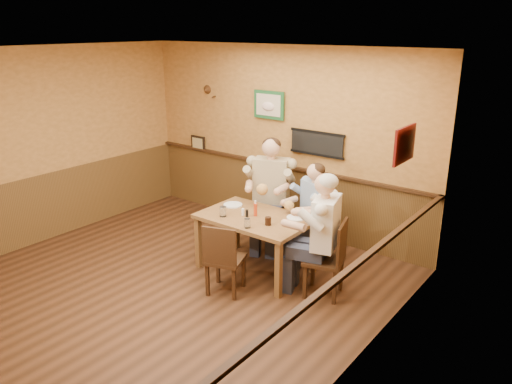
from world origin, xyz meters
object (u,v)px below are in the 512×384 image
Objects in this scene: diner_blue_polo at (315,218)px; diner_white_elder at (325,242)px; chair_back_right at (315,230)px; pepper_shaker at (247,213)px; water_glass_mid at (247,223)px; chair_near_side at (225,257)px; water_glass_left at (223,212)px; diner_tan_shirt at (271,198)px; hot_sauce_bottle at (255,209)px; cola_tumbler at (268,221)px; chair_back_left at (271,212)px; salt_shaker at (243,212)px; dining_table at (255,223)px; chair_right_end at (324,258)px.

diner_white_elder is at bearing -27.37° from diner_blue_polo.
pepper_shaker is (-0.53, -0.80, 0.37)m from chair_back_right.
diner_blue_polo reaches higher than water_glass_mid.
water_glass_left is (-0.38, 0.41, 0.37)m from chair_near_side.
diner_tan_shirt reaches higher than hot_sauce_bottle.
diner_white_elder is 13.49× the size of cola_tumbler.
diner_white_elder is at bearing -165.67° from chair_near_side.
water_glass_mid reaches higher than pepper_shaker.
pepper_shaker is at bearing -96.06° from chair_back_left.
chair_back_left reaches higher than salt_shaker.
water_glass_mid is 1.28× the size of salt_shaker.
chair_back_right is 9.57× the size of salt_shaker.
salt_shaker is 0.97× the size of pepper_shaker.
chair_back_left is 0.70× the size of diner_tan_shirt.
chair_back_left is 10.78× the size of pepper_shaker.
diner_blue_polo is 1.01m from salt_shaker.
water_glass_mid reaches higher than cola_tumbler.
hot_sauce_bottle is (-0.47, -0.71, 0.41)m from chair_back_right.
salt_shaker is 0.07m from pepper_shaker.
chair_back_right is 1.18m from water_glass_mid.
diner_blue_polo reaches higher than dining_table.
hot_sauce_bottle reaches higher than chair_near_side.
chair_back_right is 0.60× the size of diner_tan_shirt.
chair_right_end is at bearing -165.67° from chair_near_side.
chair_right_end reaches higher than water_glass_left.
pepper_shaker is (-0.37, 0.06, -0.00)m from cola_tumbler.
water_glass_left reaches higher than pepper_shaker.
dining_table is 1.14× the size of diner_blue_polo.
hot_sauce_bottle is at bearing -89.88° from diner_tan_shirt.
hot_sauce_bottle reaches higher than dining_table.
chair_near_side is 6.92× the size of water_glass_left.
diner_white_elder is at bearing 3.25° from pepper_shaker.
salt_shaker is at bearing 45.46° from water_glass_left.
chair_back_left is 1.16× the size of chair_back_right.
salt_shaker is at bearing 174.64° from pepper_shaker.
chair_back_right is 0.95m from cola_tumbler.
salt_shaker is at bearing -100.49° from chair_back_left.
salt_shaker is at bearing 171.65° from cola_tumbler.
chair_back_right is (0.45, 0.72, -0.23)m from dining_table.
dining_table is 15.61× the size of salt_shaker.
water_glass_left is 1.30× the size of cola_tumbler.
water_glass_mid reaches higher than salt_shaker.
water_glass_left is at bearing -142.73° from dining_table.
diner_tan_shirt is 15.93× the size of salt_shaker.
chair_right_end is at bearing 0.00° from diner_white_elder.
water_glass_mid is at bearing -84.55° from chair_right_end.
diner_tan_shirt is 15.40× the size of pepper_shaker.
chair_near_side is 9.64× the size of pepper_shaker.
chair_back_left is 11.15× the size of salt_shaker.
diner_white_elder reaches higher than hot_sauce_bottle.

